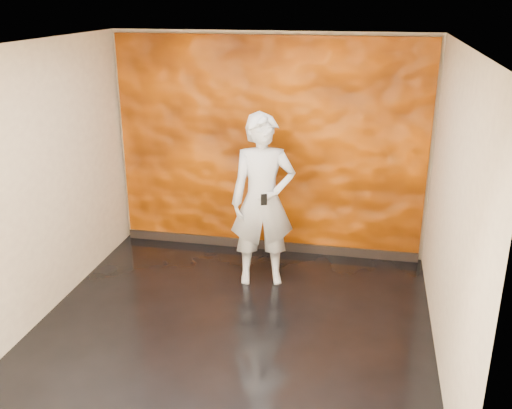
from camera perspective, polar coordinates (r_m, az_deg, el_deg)
name	(u,v)px	position (r m, az deg, el deg)	size (l,w,h in m)	color
room	(231,198)	(5.38, -2.52, 0.65)	(4.02, 4.02, 2.81)	black
feature_wall	(269,148)	(7.22, 1.28, 5.65)	(3.90, 0.06, 2.75)	#D35600
baseboard	(267,245)	(7.62, 1.15, -4.06)	(3.90, 0.04, 0.12)	black
man	(263,201)	(6.46, 0.68, 0.36)	(0.73, 0.48, 2.01)	#A3AAB3
phone	(264,200)	(6.13, 0.80, 0.49)	(0.07, 0.01, 0.13)	black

